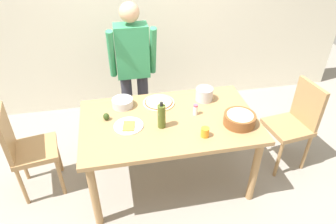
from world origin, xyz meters
name	(u,v)px	position (x,y,z in m)	size (l,w,h in m)	color
ground	(169,178)	(0.00, 0.00, 0.00)	(8.00, 8.00, 0.00)	gray
wall_back	(143,9)	(0.00, 1.60, 1.30)	(5.60, 0.10, 2.60)	silver
dining_table	(169,128)	(0.00, 0.00, 0.67)	(1.60, 0.96, 0.76)	#A37A4C
person_cook	(133,67)	(-0.24, 0.76, 0.94)	(0.49, 0.25, 1.62)	#2D2D38
chair_wooden_left	(25,147)	(-1.32, 0.14, 0.54)	(0.46, 0.46, 0.95)	#A37A4C
chair_wooden_right	(295,121)	(1.32, 0.02, 0.54)	(0.45, 0.45, 0.95)	#A37A4C
pizza_raw_on_board	(159,102)	(-0.05, 0.29, 0.77)	(0.31, 0.31, 0.02)	beige
plate_with_slice	(129,126)	(-0.37, -0.03, 0.77)	(0.26, 0.26, 0.02)	white
popcorn_bowl	(240,118)	(0.60, -0.18, 0.82)	(0.28, 0.28, 0.11)	brown
mixing_bowl_steel	(123,103)	(-0.39, 0.30, 0.80)	(0.20, 0.20, 0.08)	#B7B7BC
olive_oil_bottle	(162,116)	(-0.08, -0.09, 0.87)	(0.07, 0.07, 0.26)	#47561E
steel_pot	(204,94)	(0.41, 0.26, 0.83)	(0.17, 0.17, 0.13)	#B7B7BC
cup_orange	(205,132)	(0.25, -0.29, 0.80)	(0.07, 0.07, 0.09)	orange
salt_shaker	(195,110)	(0.26, 0.04, 0.81)	(0.04, 0.04, 0.11)	white
avocado	(106,117)	(-0.56, 0.11, 0.80)	(0.06, 0.06, 0.07)	#2D4219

